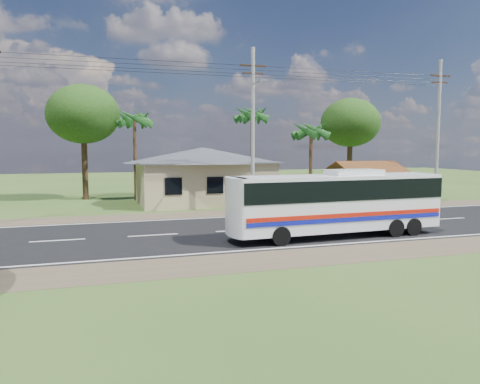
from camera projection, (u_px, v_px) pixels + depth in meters
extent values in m
plane|color=#344E1C|center=(239.00, 231.00, 24.84)|extent=(120.00, 120.00, 0.00)
cube|color=black|center=(239.00, 231.00, 24.83)|extent=(120.00, 10.00, 0.02)
cube|color=brown|center=(210.00, 214.00, 31.01)|extent=(120.00, 3.00, 0.01)
cube|color=brown|center=(287.00, 259.00, 18.66)|extent=(120.00, 3.00, 0.01)
cube|color=silver|center=(217.00, 218.00, 29.30)|extent=(120.00, 0.15, 0.01)
cube|color=silver|center=(270.00, 249.00, 20.37)|extent=(120.00, 0.15, 0.01)
cube|color=silver|center=(239.00, 230.00, 24.83)|extent=(120.00, 0.15, 0.01)
cube|color=tan|center=(203.00, 182.00, 37.33)|extent=(10.00, 8.00, 3.20)
cube|color=#4C4F54|center=(203.00, 162.00, 37.17)|extent=(10.60, 8.60, 0.10)
pyramid|color=#4C4F54|center=(202.00, 147.00, 37.06)|extent=(12.40, 10.00, 1.20)
cube|color=black|center=(173.00, 186.00, 32.61)|extent=(1.20, 0.08, 1.20)
cube|color=black|center=(215.00, 185.00, 33.50)|extent=(1.20, 0.08, 1.20)
cube|color=black|center=(255.00, 184.00, 34.39)|extent=(1.20, 0.08, 1.20)
cylinder|color=#392114|center=(351.00, 190.00, 34.24)|extent=(0.16, 0.16, 2.60)
cylinder|color=#392114|center=(328.00, 186.00, 37.67)|extent=(0.16, 0.16, 2.60)
cylinder|color=#392114|center=(404.00, 188.00, 35.61)|extent=(0.16, 0.16, 2.60)
cylinder|color=#392114|center=(377.00, 184.00, 39.03)|extent=(0.16, 0.16, 2.60)
cube|color=brown|center=(374.00, 167.00, 35.44)|extent=(5.20, 2.28, 0.90)
cube|color=brown|center=(358.00, 166.00, 37.53)|extent=(5.20, 2.28, 0.90)
cube|color=#392114|center=(366.00, 162.00, 36.45)|extent=(5.20, 0.12, 0.12)
cube|color=#9E9E99|center=(375.00, 202.00, 33.67)|extent=(7.00, 0.30, 0.90)
cylinder|color=#9E9E99|center=(253.00, 131.00, 31.37)|extent=(0.26, 0.26, 11.00)
cube|color=#392114|center=(253.00, 66.00, 30.95)|extent=(1.80, 0.12, 0.12)
cube|color=#392114|center=(253.00, 73.00, 31.00)|extent=(1.40, 0.10, 0.10)
cylinder|color=#9E9E99|center=(438.00, 133.00, 35.81)|extent=(0.26, 0.26, 11.00)
cube|color=#392114|center=(440.00, 76.00, 35.39)|extent=(1.80, 0.12, 0.12)
cube|color=#392114|center=(440.00, 82.00, 35.44)|extent=(1.40, 0.10, 0.10)
cylinder|color=gray|center=(258.00, 82.00, 30.12)|extent=(0.08, 2.00, 0.08)
cube|color=gray|center=(263.00, 80.00, 29.17)|extent=(0.50, 0.18, 0.12)
cylinder|color=black|center=(129.00, 62.00, 28.60)|extent=(16.00, 0.02, 0.02)
cylinder|color=black|center=(353.00, 74.00, 33.19)|extent=(15.00, 0.02, 0.02)
cylinder|color=#47301E|center=(311.00, 165.00, 37.81)|extent=(0.28, 0.28, 6.00)
cylinder|color=#47301E|center=(252.00, 155.00, 40.98)|extent=(0.28, 0.28, 7.50)
cylinder|color=#47301E|center=(135.00, 158.00, 38.51)|extent=(0.28, 0.28, 7.00)
cylinder|color=#47301E|center=(85.00, 164.00, 39.28)|extent=(0.50, 0.50, 5.95)
ellipsoid|color=#17350E|center=(83.00, 114.00, 38.88)|extent=(6.00, 6.00, 4.92)
cylinder|color=#47301E|center=(350.00, 164.00, 44.51)|extent=(0.50, 0.50, 5.60)
ellipsoid|color=#17350E|center=(350.00, 123.00, 44.12)|extent=(5.60, 5.60, 4.59)
cube|color=silver|center=(338.00, 202.00, 23.04)|extent=(10.73, 2.65, 2.66)
cube|color=black|center=(338.00, 189.00, 22.98)|extent=(10.78, 2.71, 0.98)
cube|color=black|center=(236.00, 199.00, 21.23)|extent=(0.19, 2.04, 1.60)
cube|color=#B2170B|center=(350.00, 215.00, 22.04)|extent=(10.46, 0.46, 0.20)
cube|color=#0E139A|center=(350.00, 220.00, 22.06)|extent=(10.46, 0.46, 0.20)
cube|color=silver|center=(354.00, 172.00, 23.20)|extent=(2.72, 1.53, 0.27)
cylinder|color=black|center=(281.00, 236.00, 21.02)|extent=(0.90, 0.35, 0.89)
cylinder|color=black|center=(263.00, 229.00, 22.94)|extent=(0.90, 0.35, 0.89)
cylinder|color=black|center=(395.00, 228.00, 23.10)|extent=(0.90, 0.35, 0.89)
cylinder|color=black|center=(370.00, 222.00, 25.02)|extent=(0.90, 0.35, 0.89)
cylinder|color=black|center=(413.00, 227.00, 23.46)|extent=(0.90, 0.35, 0.89)
cylinder|color=black|center=(387.00, 221.00, 25.37)|extent=(0.90, 0.35, 0.89)
imported|color=black|center=(344.00, 201.00, 35.09)|extent=(1.66, 0.75, 0.84)
imported|color=navy|center=(352.00, 199.00, 32.76)|extent=(0.69, 0.55, 1.64)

